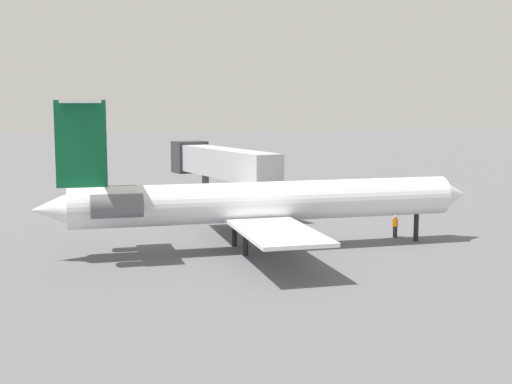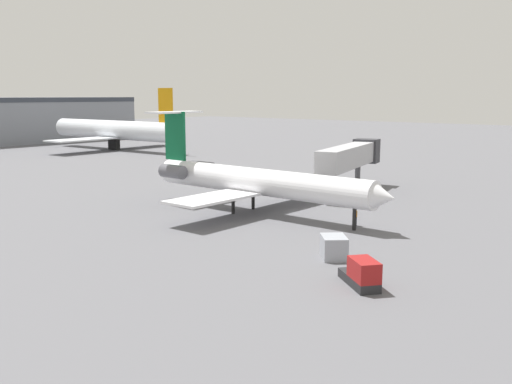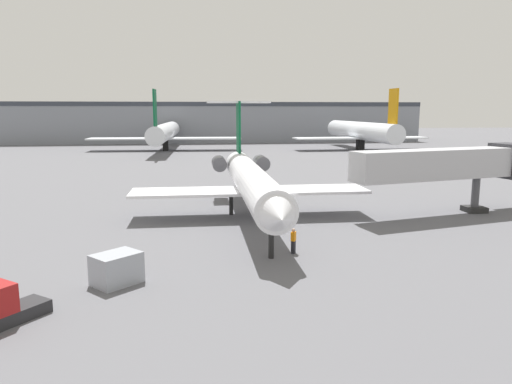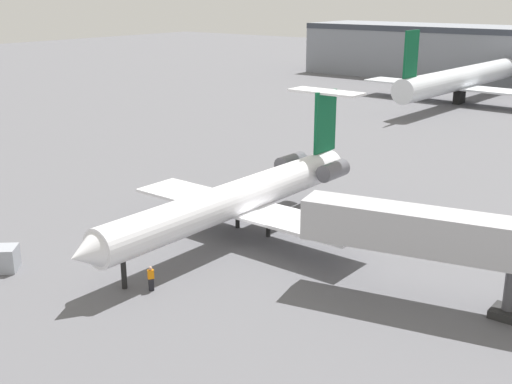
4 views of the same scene
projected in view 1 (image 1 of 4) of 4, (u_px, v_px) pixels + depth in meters
ground_plane at (263, 243)px, 49.89m from camera, size 400.00×400.00×0.10m
regional_jet at (255, 201)px, 46.68m from camera, size 20.79×30.84×10.28m
jet_bridge at (218, 162)px, 64.28m from camera, size 18.15×6.81×6.25m
ground_crew_marshaller at (395, 226)px, 51.47m from camera, size 0.42×0.48×1.69m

